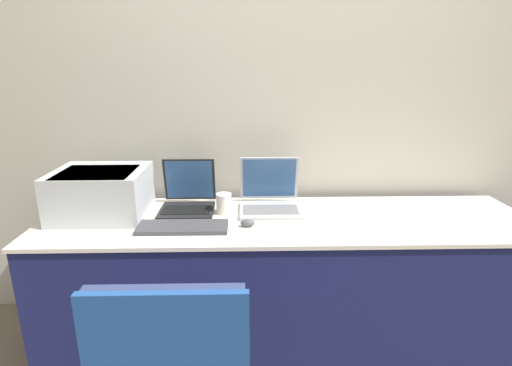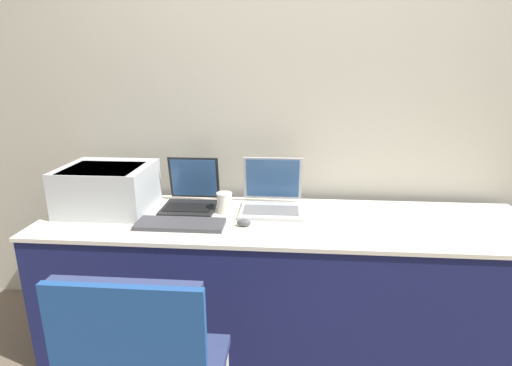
{
  "view_description": "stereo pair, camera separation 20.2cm",
  "coord_description": "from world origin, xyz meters",
  "px_view_note": "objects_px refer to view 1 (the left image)",
  "views": [
    {
      "loc": [
        -0.21,
        -1.59,
        1.5
      ],
      "look_at": [
        -0.16,
        0.36,
        0.92
      ],
      "focal_mm": 28.0,
      "sensor_mm": 36.0,
      "label": 1
    },
    {
      "loc": [
        -0.0,
        -1.58,
        1.5
      ],
      "look_at": [
        -0.16,
        0.36,
        0.92
      ],
      "focal_mm": 28.0,
      "sensor_mm": 36.0,
      "label": 2
    }
  ],
  "objects_px": {
    "laptop_left": "(188,199)",
    "laptop_right": "(270,198)",
    "printer": "(101,191)",
    "coffee_cup": "(224,204)",
    "external_keyboard": "(183,227)",
    "mouse": "(247,223)"
  },
  "relations": [
    {
      "from": "printer",
      "to": "laptop_left",
      "type": "relative_size",
      "value": 1.52
    },
    {
      "from": "mouse",
      "to": "external_keyboard",
      "type": "bearing_deg",
      "value": -175.89
    },
    {
      "from": "printer",
      "to": "coffee_cup",
      "type": "distance_m",
      "value": 0.64
    },
    {
      "from": "laptop_right",
      "to": "laptop_left",
      "type": "bearing_deg",
      "value": 179.8
    },
    {
      "from": "printer",
      "to": "laptop_left",
      "type": "distance_m",
      "value": 0.44
    },
    {
      "from": "printer",
      "to": "coffee_cup",
      "type": "bearing_deg",
      "value": 0.82
    },
    {
      "from": "printer",
      "to": "external_keyboard",
      "type": "xyz_separation_m",
      "value": [
        0.44,
        -0.2,
        -0.12
      ]
    },
    {
      "from": "external_keyboard",
      "to": "coffee_cup",
      "type": "height_order",
      "value": "coffee_cup"
    },
    {
      "from": "printer",
      "to": "mouse",
      "type": "xyz_separation_m",
      "value": [
        0.75,
        -0.18,
        -0.11
      ]
    },
    {
      "from": "laptop_left",
      "to": "laptop_right",
      "type": "bearing_deg",
      "value": -0.2
    },
    {
      "from": "laptop_left",
      "to": "coffee_cup",
      "type": "bearing_deg",
      "value": -19.65
    },
    {
      "from": "printer",
      "to": "coffee_cup",
      "type": "height_order",
      "value": "printer"
    },
    {
      "from": "external_keyboard",
      "to": "coffee_cup",
      "type": "distance_m",
      "value": 0.28
    },
    {
      "from": "external_keyboard",
      "to": "mouse",
      "type": "height_order",
      "value": "mouse"
    },
    {
      "from": "coffee_cup",
      "to": "mouse",
      "type": "xyz_separation_m",
      "value": [
        0.12,
        -0.19,
        -0.04
      ]
    },
    {
      "from": "external_keyboard",
      "to": "mouse",
      "type": "xyz_separation_m",
      "value": [
        0.31,
        0.02,
        0.01
      ]
    },
    {
      "from": "laptop_left",
      "to": "external_keyboard",
      "type": "xyz_separation_m",
      "value": [
        0.01,
        -0.28,
        -0.05
      ]
    },
    {
      "from": "printer",
      "to": "laptop_left",
      "type": "xyz_separation_m",
      "value": [
        0.43,
        0.08,
        -0.07
      ]
    },
    {
      "from": "printer",
      "to": "coffee_cup",
      "type": "xyz_separation_m",
      "value": [
        0.63,
        0.01,
        -0.08
      ]
    },
    {
      "from": "laptop_right",
      "to": "printer",
      "type": "bearing_deg",
      "value": -174.89
    },
    {
      "from": "coffee_cup",
      "to": "mouse",
      "type": "height_order",
      "value": "coffee_cup"
    },
    {
      "from": "laptop_right",
      "to": "mouse",
      "type": "xyz_separation_m",
      "value": [
        -0.12,
        -0.26,
        -0.04
      ]
    }
  ]
}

